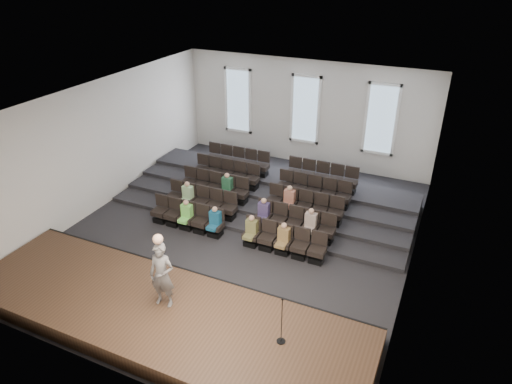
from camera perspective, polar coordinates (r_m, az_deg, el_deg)
ground at (r=16.99m, az=-1.95°, el=-4.99°), size 14.00×14.00×0.00m
ceiling at (r=14.89m, az=-2.26°, el=11.46°), size 12.00×14.00×0.02m
wall_back at (r=21.85m, az=6.20°, el=9.77°), size 12.00×0.04×5.00m
wall_front at (r=10.91m, az=-19.02°, el=-11.83°), size 12.00×0.04×5.00m
wall_left at (r=19.04m, az=-18.64°, el=5.70°), size 0.04×14.00×5.00m
wall_right at (r=14.41m, az=19.91°, el=-1.68°), size 0.04×14.00×5.00m
stage at (r=13.41m, az=-11.95°, el=-14.76°), size 11.80×3.60×0.50m
stage_lip at (r=14.49m, az=-7.88°, el=-10.60°), size 11.80×0.06×0.52m
risers at (r=19.39m, az=2.17°, el=0.11°), size 11.80×4.80×0.60m
seating_rows at (r=17.84m, az=0.20°, el=-0.72°), size 6.80×4.70×1.67m
windows at (r=21.73m, az=6.17°, el=10.22°), size 8.44×0.10×3.24m
audience at (r=16.71m, az=-1.41°, el=-2.39°), size 5.45×2.64×1.10m
speaker at (r=12.73m, az=-11.66°, el=-10.13°), size 0.76×0.54×1.97m
mic_stand at (r=11.80m, az=3.20°, el=-16.74°), size 0.23×0.23×1.40m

